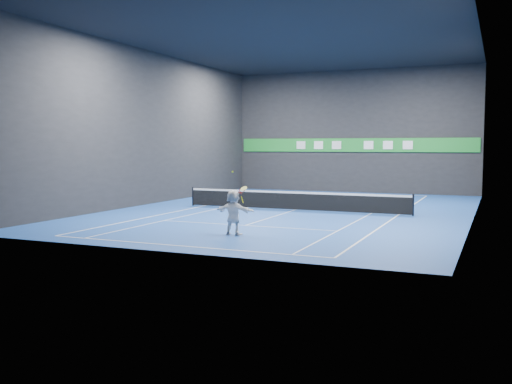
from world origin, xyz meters
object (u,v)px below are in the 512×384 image
at_px(tennis_racket, 242,191).
at_px(tennis_ball, 232,172).
at_px(player, 233,212).
at_px(tennis_net, 294,200).

bearing_deg(tennis_racket, tennis_ball, -179.50).
bearing_deg(player, tennis_net, -82.54).
relative_size(player, tennis_racket, 2.58).
height_order(tennis_ball, tennis_racket, tennis_ball).
relative_size(tennis_net, tennis_racket, 18.45).
xyz_separation_m(player, tennis_net, (-0.65, 8.92, -0.34)).
xyz_separation_m(tennis_ball, tennis_net, (-0.59, 8.88, -1.90)).
bearing_deg(tennis_racket, tennis_net, 96.40).
distance_m(player, tennis_ball, 1.57).
distance_m(tennis_net, tennis_racket, 9.01).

